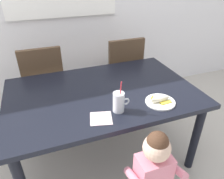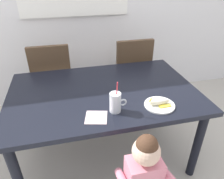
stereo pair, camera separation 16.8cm
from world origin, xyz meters
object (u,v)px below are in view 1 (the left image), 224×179
object	(u,v)px
milk_cup	(119,103)
dining_chair_right	(122,70)
dining_table	(102,99)
toddler_standing	(153,170)
snack_plate	(160,102)
peeled_banana	(160,99)
paper_napkin	(101,118)
dining_chair_left	(44,81)

from	to	relation	value
milk_cup	dining_chair_right	bearing A→B (deg)	65.84
dining_table	toddler_standing	size ratio (longest dim) A/B	1.88
dining_table	toddler_standing	bearing A→B (deg)	-81.40
dining_chair_right	snack_plate	distance (m)	1.05
dining_table	toddler_standing	distance (m)	0.73
snack_plate	peeled_banana	world-z (taller)	peeled_banana
peeled_banana	paper_napkin	xyz separation A→B (m)	(-0.49, -0.03, -0.03)
dining_chair_left	toddler_standing	bearing A→B (deg)	111.00
dining_table	toddler_standing	world-z (taller)	toddler_standing
dining_table	dining_chair_left	distance (m)	0.87
toddler_standing	milk_cup	distance (m)	0.50
snack_plate	dining_chair_right	bearing A→B (deg)	83.70
toddler_standing	milk_cup	world-z (taller)	milk_cup
milk_cup	peeled_banana	size ratio (longest dim) A/B	1.46
snack_plate	peeled_banana	distance (m)	0.03
toddler_standing	peeled_banana	size ratio (longest dim) A/B	4.85
dining_table	dining_chair_left	bearing A→B (deg)	121.37
dining_table	milk_cup	world-z (taller)	milk_cup
dining_table	dining_chair_right	distance (m)	0.86
peeled_banana	paper_napkin	size ratio (longest dim) A/B	1.15
dining_chair_right	peeled_banana	xyz separation A→B (m)	(-0.12, -1.03, 0.23)
milk_cup	peeled_banana	bearing A→B (deg)	-2.15
milk_cup	paper_napkin	distance (m)	0.17
dining_table	peeled_banana	xyz separation A→B (m)	(0.36, -0.32, 0.12)
dining_chair_left	peeled_banana	distance (m)	1.35
snack_plate	dining_table	bearing A→B (deg)	138.83
milk_cup	peeled_banana	distance (m)	0.34
dining_table	snack_plate	distance (m)	0.50
snack_plate	paper_napkin	xyz separation A→B (m)	(-0.49, -0.03, -0.00)
snack_plate	paper_napkin	size ratio (longest dim) A/B	1.53
dining_chair_left	dining_chair_right	xyz separation A→B (m)	(0.93, -0.03, 0.00)
peeled_banana	paper_napkin	distance (m)	0.49
dining_chair_left	dining_chair_right	bearing A→B (deg)	178.17
dining_chair_right	toddler_standing	size ratio (longest dim) A/B	1.15
dining_table	paper_napkin	size ratio (longest dim) A/B	10.53
paper_napkin	peeled_banana	bearing A→B (deg)	3.69
milk_cup	paper_napkin	world-z (taller)	milk_cup
dining_table	paper_napkin	bearing A→B (deg)	-109.25
toddler_standing	peeled_banana	xyz separation A→B (m)	(0.26, 0.39, 0.24)
toddler_standing	dining_chair_left	bearing A→B (deg)	111.00
paper_napkin	milk_cup	bearing A→B (deg)	16.49
dining_table	paper_napkin	world-z (taller)	paper_napkin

